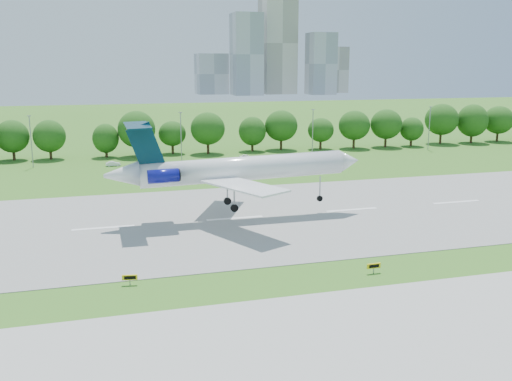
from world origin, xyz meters
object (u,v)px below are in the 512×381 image
object	(u,v)px
service_vehicle_b	(246,157)
taxi_sign_left	(130,278)
airliner	(231,169)
service_vehicle_a	(113,164)

from	to	relation	value
service_vehicle_b	taxi_sign_left	bearing A→B (deg)	163.90
airliner	service_vehicle_a	xyz separation A→B (m)	(-16.35, 53.87, -7.49)
taxi_sign_left	service_vehicle_b	world-z (taller)	service_vehicle_b
airliner	taxi_sign_left	size ratio (longest dim) A/B	23.95
airliner	service_vehicle_a	world-z (taller)	airliner
airliner	service_vehicle_b	distance (m)	58.36
service_vehicle_a	service_vehicle_b	world-z (taller)	service_vehicle_b
taxi_sign_left	service_vehicle_a	bearing A→B (deg)	98.02
taxi_sign_left	service_vehicle_a	distance (m)	77.54
taxi_sign_left	service_vehicle_a	xyz separation A→B (m)	(0.69, 77.53, -0.31)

